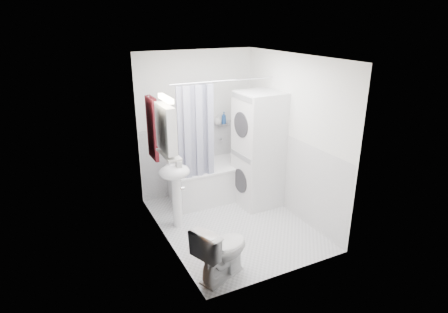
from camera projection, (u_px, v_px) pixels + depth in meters
name	position (u px, v px, depth m)	size (l,w,h in m)	color
floor	(233.00, 223.00, 5.54)	(2.60, 2.60, 0.00)	silver
room_walls	(233.00, 126.00, 5.02)	(2.60, 2.60, 2.60)	white
wainscot	(224.00, 179.00, 5.58)	(1.98, 2.58, 2.58)	white
door	(183.00, 188.00, 4.34)	(0.05, 2.00, 2.00)	brown
bathtub	(217.00, 178.00, 6.28)	(1.55, 0.73, 0.59)	white
tub_spout	(220.00, 138.00, 6.44)	(0.04, 0.04, 0.12)	silver
curtain_rod	(226.00, 81.00, 5.44)	(0.02, 0.02, 1.73)	silver
shower_curtain	(196.00, 134.00, 5.50)	(0.55, 0.02, 1.45)	#151B4B
sink	(175.00, 182.00, 5.24)	(0.44, 0.37, 1.04)	white
medicine_cabinet	(166.00, 127.00, 4.70)	(0.13, 0.50, 0.71)	white
shelf	(169.00, 154.00, 4.84)	(0.18, 0.54, 0.03)	silver
shower_caddy	(222.00, 125.00, 6.37)	(0.22, 0.06, 0.02)	silver
towel	(152.00, 127.00, 5.20)	(0.07, 0.37, 0.90)	maroon
washer_dryer	(259.00, 150.00, 5.86)	(0.67, 0.66, 1.83)	white
toilet	(222.00, 250.00, 4.30)	(0.40, 0.71, 0.69)	white
soap_pump	(179.00, 166.00, 5.12)	(0.08, 0.17, 0.08)	gray
shelf_bottle	(172.00, 154.00, 4.69)	(0.07, 0.18, 0.07)	gray
shelf_cup	(166.00, 147.00, 4.92)	(0.10, 0.09, 0.10)	gray
shampoo_a	(217.00, 121.00, 6.30)	(0.13, 0.17, 0.13)	gray
shampoo_b	(224.00, 122.00, 6.36)	(0.08, 0.21, 0.08)	#255297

